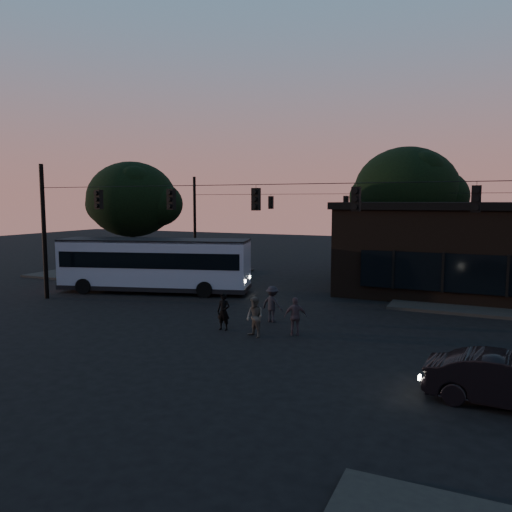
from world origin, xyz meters
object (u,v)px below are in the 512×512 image
at_px(bus, 155,262).
at_px(car, 508,382).
at_px(pedestrian_b, 255,317).
at_px(pedestrian_d, 272,304).
at_px(building, 477,248).
at_px(pedestrian_a, 224,312).
at_px(pedestrian_c, 296,316).

height_order(bus, car, bus).
bearing_deg(pedestrian_b, pedestrian_d, 122.71).
xyz_separation_m(pedestrian_b, pedestrian_d, (-0.33, 2.63, 0.01)).
distance_m(building, pedestrian_a, 17.07).
distance_m(bus, car, 21.22).
bearing_deg(pedestrian_d, pedestrian_b, 109.48).
bearing_deg(pedestrian_c, bus, -52.03).
bearing_deg(pedestrian_a, car, -20.58).
bearing_deg(pedestrian_a, pedestrian_b, -15.65).
distance_m(car, pedestrian_a, 11.37).
bearing_deg(pedestrian_b, pedestrian_a, -169.61).
height_order(building, pedestrian_d, building).
xyz_separation_m(car, pedestrian_b, (-9.01, 3.46, 0.12)).
xyz_separation_m(building, pedestrian_d, (-8.26, -11.80, -1.88)).
xyz_separation_m(pedestrian_a, pedestrian_d, (1.34, 2.18, 0.03)).
bearing_deg(bus, pedestrian_d, -39.02).
bearing_deg(car, pedestrian_a, 73.35).
xyz_separation_m(pedestrian_a, pedestrian_b, (1.67, -0.45, 0.02)).
bearing_deg(car, pedestrian_c, 63.68).
distance_m(bus, pedestrian_a, 10.13).
distance_m(building, pedestrian_b, 16.58).
distance_m(building, bus, 19.27).
bearing_deg(bus, pedestrian_c, -43.27).
bearing_deg(bus, pedestrian_a, -53.56).
distance_m(car, pedestrian_d, 11.15).
xyz_separation_m(building, car, (1.07, -17.89, -2.01)).
distance_m(bus, pedestrian_c, 12.50).
bearing_deg(pedestrian_d, pedestrian_c, 147.44).
xyz_separation_m(bus, pedestrian_c, (11.07, -5.72, -1.01)).
bearing_deg(pedestrian_a, building, 55.08).
bearing_deg(building, pedestrian_c, -115.66).
distance_m(pedestrian_a, pedestrian_d, 2.56).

